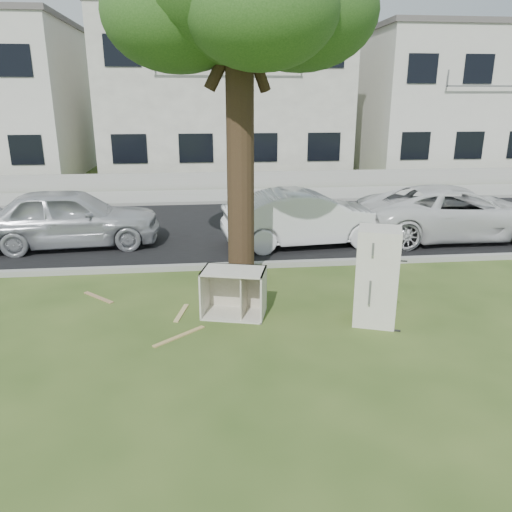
{
  "coord_description": "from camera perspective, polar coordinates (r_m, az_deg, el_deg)",
  "views": [
    {
      "loc": [
        -1.16,
        -8.06,
        3.64
      ],
      "look_at": [
        -0.22,
        0.6,
        0.86
      ],
      "focal_mm": 35.0,
      "sensor_mm": 36.0,
      "label": 1
    }
  ],
  "objects": [
    {
      "name": "plank_a",
      "position": [
        8.13,
        -8.75,
        -9.05
      ],
      "size": [
        0.81,
        0.69,
        0.02
      ],
      "primitive_type": "cube",
      "rotation": [
        0.0,
        0.0,
        0.69
      ],
      "color": "tan",
      "rests_on": "ground"
    },
    {
      "name": "low_wall",
      "position": [
        20.95,
        -2.96,
        8.62
      ],
      "size": [
        120.0,
        0.15,
        0.7
      ],
      "primitive_type": "cube",
      "color": "gray",
      "rests_on": "ground"
    },
    {
      "name": "plank_b",
      "position": [
        9.97,
        -17.56,
        -4.53
      ],
      "size": [
        0.65,
        0.65,
        0.02
      ],
      "primitive_type": "cube",
      "rotation": [
        0.0,
        0.0,
        -0.78
      ],
      "color": "#9D7A52",
      "rests_on": "ground"
    },
    {
      "name": "sidewalk",
      "position": [
        19.43,
        -2.67,
        6.88
      ],
      "size": [
        120.0,
        2.8,
        0.01
      ],
      "primitive_type": "cube",
      "color": "gray",
      "rests_on": "ground"
    },
    {
      "name": "car_center",
      "position": [
        12.81,
        5.85,
        4.35
      ],
      "size": [
        4.4,
        1.91,
        1.41
      ],
      "primitive_type": "imported",
      "rotation": [
        0.0,
        0.0,
        1.67
      ],
      "color": "silver",
      "rests_on": "ground"
    },
    {
      "name": "ground",
      "position": [
        8.92,
        1.84,
        -6.41
      ],
      "size": [
        120.0,
        120.0,
        0.0
      ],
      "primitive_type": "plane",
      "color": "#314B1A"
    },
    {
      "name": "cabinet",
      "position": [
        8.65,
        -2.55,
        -4.2
      ],
      "size": [
        1.2,
        0.91,
        0.83
      ],
      "primitive_type": "cube",
      "rotation": [
        0.0,
        0.0,
        -0.26
      ],
      "color": "white",
      "rests_on": "ground"
    },
    {
      "name": "car_left",
      "position": [
        13.45,
        -20.45,
        4.15
      ],
      "size": [
        4.52,
        2.12,
        1.5
      ],
      "primitive_type": "imported",
      "rotation": [
        0.0,
        0.0,
        1.65
      ],
      "color": "#B3B5BB",
      "rests_on": "ground"
    },
    {
      "name": "kerb_far",
      "position": [
        18.02,
        -2.38,
        6.01
      ],
      "size": [
        120.0,
        0.18,
        0.12
      ],
      "primitive_type": "cube",
      "color": "gray",
      "rests_on": "ground"
    },
    {
      "name": "townhouse_right",
      "position": [
        28.75,
        21.96,
        16.03
      ],
      "size": [
        10.2,
        8.16,
        6.84
      ],
      "color": "beige",
      "rests_on": "ground"
    },
    {
      "name": "plank_c",
      "position": [
        8.95,
        -8.53,
        -6.44
      ],
      "size": [
        0.25,
        0.75,
        0.02
      ],
      "primitive_type": "cube",
      "rotation": [
        0.0,
        0.0,
        1.35
      ],
      "color": "tan",
      "rests_on": "ground"
    },
    {
      "name": "road",
      "position": [
        14.56,
        -1.42,
        3.23
      ],
      "size": [
        120.0,
        7.0,
        0.01
      ],
      "primitive_type": "cube",
      "color": "black",
      "rests_on": "ground"
    },
    {
      "name": "kerb_near",
      "position": [
        11.18,
        0.11,
        -1.31
      ],
      "size": [
        120.0,
        0.18,
        0.12
      ],
      "primitive_type": "cube",
      "color": "gray",
      "rests_on": "ground"
    },
    {
      "name": "car_right",
      "position": [
        14.4,
        21.77,
        4.65
      ],
      "size": [
        5.06,
        2.34,
        1.41
      ],
      "primitive_type": "imported",
      "rotation": [
        0.0,
        0.0,
        1.57
      ],
      "color": "silver",
      "rests_on": "ground"
    },
    {
      "name": "townhouse_center",
      "position": [
        25.58,
        -3.76,
        17.83
      ],
      "size": [
        11.22,
        8.16,
        7.44
      ],
      "color": "silver",
      "rests_on": "ground"
    },
    {
      "name": "fridge",
      "position": [
        8.47,
        13.63,
        -2.28
      ],
      "size": [
        0.85,
        0.82,
        1.64
      ],
      "primitive_type": "cube",
      "rotation": [
        0.0,
        0.0,
        -0.35
      ],
      "color": "silver",
      "rests_on": "ground"
    }
  ]
}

